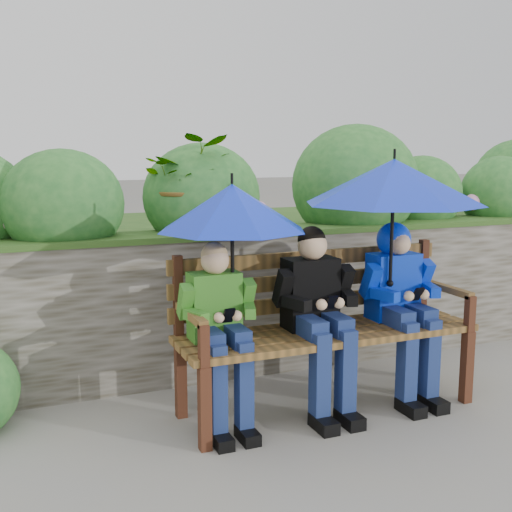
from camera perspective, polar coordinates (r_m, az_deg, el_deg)
name	(u,v)px	position (r m, az deg, el deg)	size (l,w,h in m)	color
ground	(262,409)	(4.09, 0.55, -13.47)	(60.00, 60.00, 0.00)	slate
garden_backdrop	(183,266)	(5.34, -6.53, -0.88)	(8.00, 2.89, 1.83)	#494536
park_bench	(322,318)	(4.01, 5.90, -5.54)	(1.86, 0.55, 0.98)	#422113
boy_left	(220,323)	(3.65, -3.24, -6.00)	(0.43, 0.50, 1.08)	#256E17
boy_middle	(318,309)	(3.87, 5.49, -4.70)	(0.48, 0.56, 1.14)	black
boy_right	(401,294)	(4.18, 12.74, -3.28)	(0.47, 0.57, 1.13)	#000ABB
umbrella_left	(232,207)	(3.62, -2.14, 4.33)	(0.87, 0.87, 0.74)	#0D28C4
umbrella_right	(394,182)	(4.01, 12.14, 6.47)	(1.11, 1.11, 0.85)	#0D28C4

